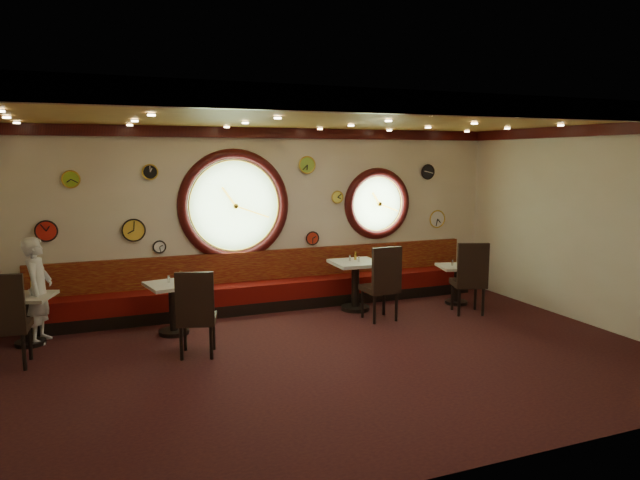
% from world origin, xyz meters
% --- Properties ---
extents(floor, '(9.00, 6.00, 0.00)m').
position_xyz_m(floor, '(0.00, 0.00, 0.00)').
color(floor, black).
rests_on(floor, ground).
extents(ceiling, '(9.00, 6.00, 0.02)m').
position_xyz_m(ceiling, '(0.00, 0.00, 3.20)').
color(ceiling, '#BB8634').
rests_on(ceiling, wall_back).
extents(wall_back, '(9.00, 0.02, 3.20)m').
position_xyz_m(wall_back, '(0.00, 3.00, 1.60)').
color(wall_back, beige).
rests_on(wall_back, floor).
extents(wall_front, '(9.00, 0.02, 3.20)m').
position_xyz_m(wall_front, '(0.00, -3.00, 1.60)').
color(wall_front, beige).
rests_on(wall_front, floor).
extents(wall_right, '(0.02, 6.00, 3.20)m').
position_xyz_m(wall_right, '(4.50, 0.00, 1.60)').
color(wall_right, beige).
rests_on(wall_right, floor).
extents(molding_back, '(9.00, 0.10, 0.18)m').
position_xyz_m(molding_back, '(0.00, 2.95, 3.11)').
color(molding_back, '#320909').
rests_on(molding_back, wall_back).
extents(molding_front, '(9.00, 0.10, 0.18)m').
position_xyz_m(molding_front, '(0.00, -2.95, 3.11)').
color(molding_front, '#320909').
rests_on(molding_front, wall_back).
extents(molding_right, '(0.10, 6.00, 0.18)m').
position_xyz_m(molding_right, '(4.45, 0.00, 3.11)').
color(molding_right, '#320909').
rests_on(molding_right, wall_back).
extents(banquette_base, '(8.00, 0.55, 0.20)m').
position_xyz_m(banquette_base, '(0.00, 2.72, 0.10)').
color(banquette_base, black).
rests_on(banquette_base, floor).
extents(banquette_seat, '(8.00, 0.55, 0.30)m').
position_xyz_m(banquette_seat, '(0.00, 2.72, 0.35)').
color(banquette_seat, '#590907').
rests_on(banquette_seat, banquette_base).
extents(banquette_back, '(8.00, 0.10, 0.55)m').
position_xyz_m(banquette_back, '(0.00, 2.94, 0.75)').
color(banquette_back, '#5F070C').
rests_on(banquette_back, wall_back).
extents(porthole_left_glass, '(1.66, 0.02, 1.66)m').
position_xyz_m(porthole_left_glass, '(-0.60, 3.00, 1.85)').
color(porthole_left_glass, '#8EC174').
rests_on(porthole_left_glass, wall_back).
extents(porthole_left_frame, '(1.98, 0.18, 1.98)m').
position_xyz_m(porthole_left_frame, '(-0.60, 2.98, 1.85)').
color(porthole_left_frame, '#320909').
rests_on(porthole_left_frame, wall_back).
extents(porthole_left_ring, '(1.61, 0.03, 1.61)m').
position_xyz_m(porthole_left_ring, '(-0.60, 2.95, 1.85)').
color(porthole_left_ring, gold).
rests_on(porthole_left_ring, wall_back).
extents(porthole_right_glass, '(1.10, 0.02, 1.10)m').
position_xyz_m(porthole_right_glass, '(2.20, 3.00, 1.80)').
color(porthole_right_glass, '#8EC174').
rests_on(porthole_right_glass, wall_back).
extents(porthole_right_frame, '(1.38, 0.18, 1.38)m').
position_xyz_m(porthole_right_frame, '(2.20, 2.98, 1.80)').
color(porthole_right_frame, '#320909').
rests_on(porthole_right_frame, wall_back).
extents(porthole_right_ring, '(1.09, 0.03, 1.09)m').
position_xyz_m(porthole_right_ring, '(2.20, 2.95, 1.80)').
color(porthole_right_ring, gold).
rests_on(porthole_right_ring, wall_back).
extents(wall_clock_0, '(0.20, 0.03, 0.20)m').
position_xyz_m(wall_clock_0, '(-1.90, 2.96, 1.20)').
color(wall_clock_0, white).
rests_on(wall_clock_0, wall_back).
extents(wall_clock_1, '(0.36, 0.03, 0.36)m').
position_xyz_m(wall_clock_1, '(-2.30, 2.96, 1.50)').
color(wall_clock_1, yellow).
rests_on(wall_clock_1, wall_back).
extents(wall_clock_2, '(0.26, 0.03, 0.26)m').
position_xyz_m(wall_clock_2, '(-3.20, 2.96, 2.35)').
color(wall_clock_2, '#94C928').
rests_on(wall_clock_2, wall_back).
extents(wall_clock_3, '(0.24, 0.03, 0.24)m').
position_xyz_m(wall_clock_3, '(0.85, 2.96, 1.20)').
color(wall_clock_3, red).
rests_on(wall_clock_3, wall_back).
extents(wall_clock_4, '(0.32, 0.03, 0.32)m').
position_xyz_m(wall_clock_4, '(-3.60, 2.96, 1.55)').
color(wall_clock_4, red).
rests_on(wall_clock_4, wall_back).
extents(wall_clock_5, '(0.24, 0.03, 0.24)m').
position_xyz_m(wall_clock_5, '(-2.00, 2.96, 2.45)').
color(wall_clock_5, black).
rests_on(wall_clock_5, wall_back).
extents(wall_clock_6, '(0.30, 0.03, 0.30)m').
position_xyz_m(wall_clock_6, '(0.75, 2.96, 2.55)').
color(wall_clock_6, '#8FBD3B').
rests_on(wall_clock_6, wall_back).
extents(wall_clock_7, '(0.34, 0.03, 0.34)m').
position_xyz_m(wall_clock_7, '(3.55, 2.96, 1.45)').
color(wall_clock_7, white).
rests_on(wall_clock_7, wall_back).
extents(wall_clock_8, '(0.28, 0.03, 0.28)m').
position_xyz_m(wall_clock_8, '(3.30, 2.96, 2.40)').
color(wall_clock_8, black).
rests_on(wall_clock_8, wall_back).
extents(wall_clock_9, '(0.22, 0.03, 0.22)m').
position_xyz_m(wall_clock_9, '(1.35, 2.96, 1.95)').
color(wall_clock_9, '#FCF454').
rests_on(wall_clock_9, wall_back).
extents(table_a, '(0.83, 0.83, 0.73)m').
position_xyz_m(table_a, '(-3.85, 2.12, 0.46)').
color(table_a, black).
rests_on(table_a, floor).
extents(table_b, '(0.86, 0.86, 0.80)m').
position_xyz_m(table_b, '(-1.84, 1.88, 0.50)').
color(table_b, black).
rests_on(table_b, floor).
extents(table_c, '(0.82, 0.82, 0.88)m').
position_xyz_m(table_c, '(1.34, 2.11, 0.55)').
color(table_c, black).
rests_on(table_c, floor).
extents(table_d, '(0.80, 0.80, 0.72)m').
position_xyz_m(table_d, '(3.26, 1.80, 0.45)').
color(table_d, black).
rests_on(table_d, floor).
extents(chair_a, '(0.57, 0.57, 0.78)m').
position_xyz_m(chair_a, '(-4.01, 1.14, 0.72)').
color(chair_a, black).
rests_on(chair_a, floor).
extents(chair_b, '(0.62, 0.62, 0.74)m').
position_xyz_m(chair_b, '(-1.68, 0.70, 0.69)').
color(chair_b, black).
rests_on(chair_b, floor).
extents(chair_c, '(0.55, 0.55, 0.78)m').
position_xyz_m(chair_c, '(1.47, 1.31, 0.72)').
color(chair_c, black).
rests_on(chair_c, floor).
extents(chair_d, '(0.67, 0.67, 0.78)m').
position_xyz_m(chair_d, '(3.04, 1.10, 0.72)').
color(chair_d, black).
rests_on(chair_d, floor).
extents(condiment_a_salt, '(0.04, 0.04, 0.11)m').
position_xyz_m(condiment_a_salt, '(-3.96, 2.12, 0.79)').
color(condiment_a_salt, silver).
rests_on(condiment_a_salt, table_a).
extents(condiment_b_salt, '(0.04, 0.04, 0.11)m').
position_xyz_m(condiment_b_salt, '(-1.89, 1.93, 0.85)').
color(condiment_b_salt, silver).
rests_on(condiment_b_salt, table_b).
extents(condiment_c_salt, '(0.04, 0.04, 0.10)m').
position_xyz_m(condiment_c_salt, '(1.27, 2.19, 0.93)').
color(condiment_c_salt, silver).
rests_on(condiment_c_salt, table_c).
extents(condiment_d_salt, '(0.04, 0.04, 0.11)m').
position_xyz_m(condiment_d_salt, '(3.18, 1.84, 0.77)').
color(condiment_d_salt, silver).
rests_on(condiment_d_salt, table_d).
extents(condiment_a_pepper, '(0.04, 0.04, 0.11)m').
position_xyz_m(condiment_a_pepper, '(-3.80, 2.04, 0.79)').
color(condiment_a_pepper, silver).
rests_on(condiment_a_pepper, table_a).
extents(condiment_b_pepper, '(0.04, 0.04, 0.10)m').
position_xyz_m(condiment_b_pepper, '(-1.79, 1.85, 0.85)').
color(condiment_b_pepper, silver).
rests_on(condiment_b_pepper, table_b).
extents(condiment_c_pepper, '(0.04, 0.04, 0.10)m').
position_xyz_m(condiment_c_pepper, '(1.37, 2.03, 0.93)').
color(condiment_c_pepper, silver).
rests_on(condiment_c_pepper, table_c).
extents(condiment_d_pepper, '(0.04, 0.04, 0.11)m').
position_xyz_m(condiment_d_pepper, '(3.30, 1.77, 0.78)').
color(condiment_d_pepper, silver).
rests_on(condiment_d_pepper, table_d).
extents(condiment_a_bottle, '(0.05, 0.05, 0.18)m').
position_xyz_m(condiment_a_bottle, '(-3.78, 2.24, 0.82)').
color(condiment_a_bottle, gold).
rests_on(condiment_a_bottle, table_a).
extents(condiment_b_bottle, '(0.05, 0.05, 0.17)m').
position_xyz_m(condiment_b_bottle, '(-1.71, 1.90, 0.88)').
color(condiment_b_bottle, gold).
rests_on(condiment_b_bottle, table_b).
extents(condiment_c_bottle, '(0.05, 0.05, 0.15)m').
position_xyz_m(condiment_c_bottle, '(1.40, 2.25, 0.95)').
color(condiment_c_bottle, gold).
rests_on(condiment_c_bottle, table_c).
extents(condiment_d_bottle, '(0.05, 0.05, 0.15)m').
position_xyz_m(condiment_d_bottle, '(3.36, 1.84, 0.79)').
color(condiment_d_bottle, yellow).
rests_on(condiment_d_bottle, table_d).
extents(waiter, '(0.48, 0.63, 1.56)m').
position_xyz_m(waiter, '(-3.70, 2.20, 0.78)').
color(waiter, white).
rests_on(waiter, floor).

